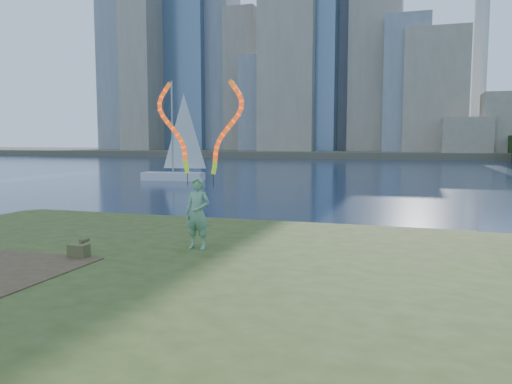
% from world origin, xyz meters
% --- Properties ---
extents(ground, '(320.00, 320.00, 0.00)m').
position_xyz_m(ground, '(0.00, 0.00, 0.00)').
color(ground, '#18243D').
rests_on(ground, ground).
extents(grassy_knoll, '(20.00, 18.00, 0.80)m').
position_xyz_m(grassy_knoll, '(0.00, -2.30, 0.34)').
color(grassy_knoll, '#354418').
rests_on(grassy_knoll, ground).
extents(far_shore, '(320.00, 40.00, 1.20)m').
position_xyz_m(far_shore, '(0.00, 95.00, 0.60)').
color(far_shore, brown).
rests_on(far_shore, ground).
extents(woman_with_ribbons, '(2.03, 0.41, 3.97)m').
position_xyz_m(woman_with_ribbons, '(0.83, -0.22, 2.22)').
color(woman_with_ribbons, '#11682C').
rests_on(woman_with_ribbons, grassy_knoll).
extents(canvas_bag, '(0.39, 0.45, 0.37)m').
position_xyz_m(canvas_bag, '(-1.14, -1.76, 0.95)').
color(canvas_bag, brown).
rests_on(canvas_bag, grassy_knoll).
extents(sailboat, '(5.28, 2.10, 7.92)m').
position_xyz_m(sailboat, '(-12.73, 26.01, 1.36)').
color(sailboat, silver).
rests_on(sailboat, ground).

